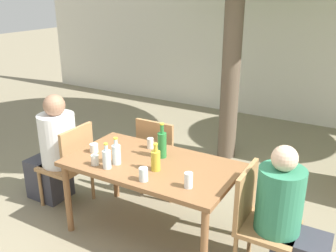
# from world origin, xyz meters

# --- Properties ---
(ground_plane) EXTENTS (30.00, 30.00, 0.00)m
(ground_plane) POSITION_xyz_m (0.00, 0.00, 0.00)
(ground_plane) COLOR gray
(cafe_building_wall) EXTENTS (10.00, 0.08, 2.80)m
(cafe_building_wall) POSITION_xyz_m (0.00, 3.91, 1.40)
(cafe_building_wall) COLOR silver
(cafe_building_wall) RESTS_ON ground_plane
(dining_table_front) EXTENTS (1.51, 0.84, 0.73)m
(dining_table_front) POSITION_xyz_m (0.00, 0.00, 0.65)
(dining_table_front) COLOR brown
(dining_table_front) RESTS_ON ground_plane
(patio_chair_0) EXTENTS (0.44, 0.44, 0.90)m
(patio_chair_0) POSITION_xyz_m (-0.99, 0.00, 0.51)
(patio_chair_0) COLOR #A87A4C
(patio_chair_0) RESTS_ON ground_plane
(patio_chair_1) EXTENTS (0.44, 0.44, 0.90)m
(patio_chair_1) POSITION_xyz_m (0.99, 0.00, 0.51)
(patio_chair_1) COLOR #A87A4C
(patio_chair_1) RESTS_ON ground_plane
(patio_chair_2) EXTENTS (0.44, 0.44, 0.90)m
(patio_chair_2) POSITION_xyz_m (-0.30, 0.65, 0.51)
(patio_chair_2) COLOR #A87A4C
(patio_chair_2) RESTS_ON ground_plane
(person_seated_0) EXTENTS (0.59, 0.37, 1.20)m
(person_seated_0) POSITION_xyz_m (-1.22, -0.00, 0.54)
(person_seated_0) COLOR #383842
(person_seated_0) RESTS_ON ground_plane
(person_seated_1) EXTENTS (0.57, 0.35, 1.14)m
(person_seated_1) POSITION_xyz_m (1.23, -0.00, 0.51)
(person_seated_1) COLOR #383842
(person_seated_1) RESTS_ON ground_plane
(oil_cruet_0) EXTENTS (0.08, 0.08, 0.24)m
(oil_cruet_0) POSITION_xyz_m (0.11, -0.10, 0.83)
(oil_cruet_0) COLOR gold
(oil_cruet_0) RESTS_ON dining_table_front
(water_bottle_1) EXTENTS (0.08, 0.08, 0.25)m
(water_bottle_1) POSITION_xyz_m (-0.25, -0.17, 0.83)
(water_bottle_1) COLOR silver
(water_bottle_1) RESTS_ON dining_table_front
(green_bottle_2) EXTENTS (0.08, 0.08, 0.33)m
(green_bottle_2) POSITION_xyz_m (0.02, 0.15, 0.86)
(green_bottle_2) COLOR #287A38
(green_bottle_2) RESTS_ON dining_table_front
(water_bottle_3) EXTENTS (0.07, 0.07, 0.23)m
(water_bottle_3) POSITION_xyz_m (-0.27, -0.28, 0.82)
(water_bottle_3) COLOR silver
(water_bottle_3) RESTS_ON dining_table_front
(drinking_glass_0) EXTENTS (0.07, 0.07, 0.12)m
(drinking_glass_0) POSITION_xyz_m (0.48, -0.22, 0.80)
(drinking_glass_0) COLOR white
(drinking_glass_0) RESTS_ON dining_table_front
(drinking_glass_1) EXTENTS (0.08, 0.08, 0.08)m
(drinking_glass_1) POSITION_xyz_m (-0.59, -0.08, 0.78)
(drinking_glass_1) COLOR silver
(drinking_glass_1) RESTS_ON dining_table_front
(drinking_glass_2) EXTENTS (0.07, 0.07, 0.09)m
(drinking_glass_2) POSITION_xyz_m (-0.40, -0.28, 0.78)
(drinking_glass_2) COLOR silver
(drinking_glass_2) RESTS_ON dining_table_front
(drinking_glass_3) EXTENTS (0.06, 0.06, 0.10)m
(drinking_glass_3) POSITION_xyz_m (-0.18, 0.27, 0.78)
(drinking_glass_3) COLOR silver
(drinking_glass_3) RESTS_ON dining_table_front
(drinking_glass_4) EXTENTS (0.07, 0.07, 0.11)m
(drinking_glass_4) POSITION_xyz_m (0.12, -0.31, 0.79)
(drinking_glass_4) COLOR silver
(drinking_glass_4) RESTS_ON dining_table_front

